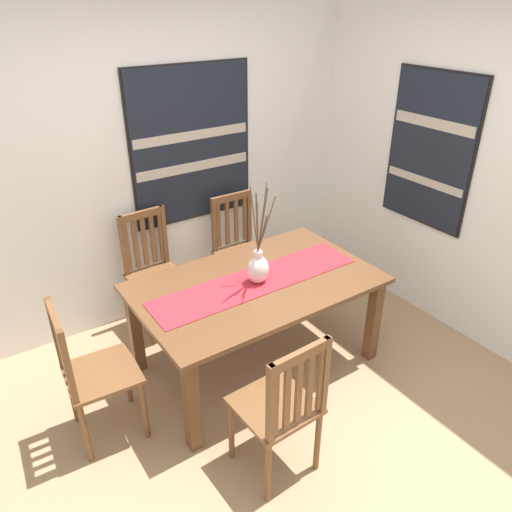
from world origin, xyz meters
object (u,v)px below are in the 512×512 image
centerpiece_vase (258,267)px  chair_0 (240,248)px  painting_on_back_wall (192,145)px  painting_on_side_wall (431,150)px  dining_table (256,293)px  chair_2 (282,406)px  chair_1 (90,371)px  chair_3 (154,270)px

centerpiece_vase → chair_0: bearing=65.4°
chair_0 → painting_on_back_wall: size_ratio=0.77×
painting_on_back_wall → painting_on_side_wall: painting_on_back_wall is taller
centerpiece_vase → painting_on_back_wall: (0.13, 1.14, 0.56)m
dining_table → chair_0: (0.40, 0.84, -0.12)m
painting_on_back_wall → painting_on_side_wall: bearing=-38.7°
dining_table → centerpiece_vase: size_ratio=2.35×
dining_table → chair_2: size_ratio=1.72×
chair_1 → painting_on_side_wall: 2.96m
chair_0 → chair_1: bearing=-152.1°
dining_table → painting_on_back_wall: size_ratio=1.33×
chair_0 → chair_3: (-0.79, 0.06, 0.01)m
chair_0 → chair_2: bearing=-115.5°
chair_1 → chair_2: (0.78, -0.87, 0.00)m
painting_on_side_wall → painting_on_back_wall: bearing=141.3°
dining_table → chair_1: bearing=-179.7°
chair_0 → painting_on_side_wall: painting_on_side_wall is taller
chair_3 → painting_on_back_wall: 1.06m
chair_1 → painting_on_back_wall: (1.33, 1.13, 0.90)m
centerpiece_vase → chair_1: centerpiece_vase is taller
centerpiece_vase → painting_on_side_wall: (1.61, -0.05, 0.56)m
chair_0 → chair_3: 0.79m
chair_0 → chair_1: size_ratio=1.00×
chair_3 → painting_on_side_wall: size_ratio=0.82×
dining_table → chair_3: bearing=113.8°
centerpiece_vase → painting_on_side_wall: painting_on_side_wall is taller
dining_table → centerpiece_vase: centerpiece_vase is taller
chair_3 → painting_on_side_wall: bearing=-25.8°
chair_2 → painting_on_back_wall: painting_on_back_wall is taller
chair_2 → chair_3: chair_3 is taller
chair_3 → chair_0: bearing=-4.3°
dining_table → chair_1: (-1.21, -0.01, -0.11)m
chair_1 → chair_3: (0.81, 0.91, 0.01)m
chair_1 → chair_3: 1.22m
chair_2 → painting_on_back_wall: size_ratio=0.77×
centerpiece_vase → painting_on_back_wall: bearing=83.7°
chair_1 → painting_on_side_wall: (2.82, -0.06, 0.90)m
chair_2 → chair_1: bearing=131.9°
chair_2 → chair_3: size_ratio=0.99×
chair_1 → painting_on_back_wall: size_ratio=0.77×
chair_2 → painting_on_side_wall: (2.03, 0.81, 0.90)m
chair_2 → centerpiece_vase: bearing=63.5°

